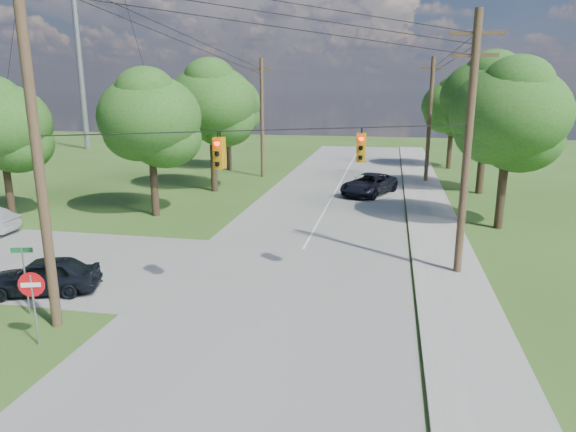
% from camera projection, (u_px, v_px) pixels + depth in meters
% --- Properties ---
extents(ground, '(140.00, 140.00, 0.00)m').
position_uv_depth(ground, '(184.00, 344.00, 15.66)').
color(ground, '#31501A').
rests_on(ground, ground).
extents(main_road, '(10.00, 100.00, 0.03)m').
position_uv_depth(main_road, '(282.00, 288.00, 20.03)').
color(main_road, gray).
rests_on(main_road, ground).
extents(sidewalk_east, '(2.60, 100.00, 0.12)m').
position_uv_depth(sidewalk_east, '(461.00, 300.00, 18.75)').
color(sidewalk_east, '#A39F99').
rests_on(sidewalk_east, ground).
extents(pole_sw, '(2.00, 0.32, 12.00)m').
position_uv_depth(pole_sw, '(35.00, 135.00, 15.40)').
color(pole_sw, brown).
rests_on(pole_sw, ground).
extents(pole_ne, '(2.00, 0.32, 10.50)m').
position_uv_depth(pole_ne, '(468.00, 143.00, 20.25)').
color(pole_ne, brown).
rests_on(pole_ne, ground).
extents(pole_north_e, '(2.00, 0.32, 10.00)m').
position_uv_depth(pole_north_e, '(430.00, 119.00, 41.26)').
color(pole_north_e, brown).
rests_on(pole_north_e, ground).
extents(pole_north_w, '(2.00, 0.32, 10.00)m').
position_uv_depth(pole_north_w, '(262.00, 117.00, 43.89)').
color(pole_north_w, brown).
rests_on(pole_north_w, ground).
extents(power_lines, '(13.93, 29.62, 4.93)m').
position_uv_depth(power_lines, '(300.00, 54.00, 24.13)').
color(power_lines, black).
rests_on(power_lines, ground).
extents(traffic_signals, '(4.91, 3.27, 1.05)m').
position_uv_depth(traffic_signals, '(293.00, 149.00, 18.05)').
color(traffic_signals, '#C37F0B').
rests_on(traffic_signals, ground).
extents(tree_w_near, '(6.00, 6.00, 8.40)m').
position_uv_depth(tree_w_near, '(150.00, 117.00, 30.00)').
color(tree_w_near, '#403020').
rests_on(tree_w_near, ground).
extents(tree_w_mid, '(6.40, 6.40, 9.22)m').
position_uv_depth(tree_w_mid, '(212.00, 102.00, 37.26)').
color(tree_w_mid, '#403020').
rests_on(tree_w_mid, ground).
extents(tree_w_far, '(6.00, 6.00, 8.73)m').
position_uv_depth(tree_w_far, '(228.00, 103.00, 47.23)').
color(tree_w_far, '#403020').
rests_on(tree_w_far, ground).
extents(tree_e_near, '(6.20, 6.20, 8.81)m').
position_uv_depth(tree_e_near, '(509.00, 114.00, 27.08)').
color(tree_e_near, '#403020').
rests_on(tree_e_near, ground).
extents(tree_e_mid, '(6.60, 6.60, 9.64)m').
position_uv_depth(tree_e_mid, '(487.00, 98.00, 36.34)').
color(tree_e_mid, '#403020').
rests_on(tree_e_mid, ground).
extents(tree_e_far, '(5.80, 5.80, 8.32)m').
position_uv_depth(tree_e_far, '(453.00, 106.00, 48.19)').
color(tree_e_far, '#403020').
rests_on(tree_e_far, ground).
extents(tree_cross_n, '(5.60, 5.60, 7.91)m').
position_uv_depth(tree_cross_n, '(0.00, 124.00, 29.22)').
color(tree_cross_n, '#403020').
rests_on(tree_cross_n, ground).
extents(car_cross_dark, '(4.42, 2.86, 1.40)m').
position_uv_depth(car_cross_dark, '(43.00, 276.00, 19.32)').
color(car_cross_dark, black).
rests_on(car_cross_dark, cross_road).
extents(car_main_north, '(4.46, 5.98, 1.51)m').
position_uv_depth(car_main_north, '(369.00, 184.00, 37.28)').
color(car_main_north, black).
rests_on(car_main_north, main_road).
extents(do_not_enter_sign, '(0.76, 0.25, 2.34)m').
position_uv_depth(do_not_enter_sign, '(32.00, 292.00, 15.23)').
color(do_not_enter_sign, gray).
rests_on(do_not_enter_sign, ground).
extents(street_name_sign, '(0.71, 0.22, 2.41)m').
position_uv_depth(street_name_sign, '(25.00, 271.00, 17.38)').
color(street_name_sign, gray).
rests_on(street_name_sign, ground).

